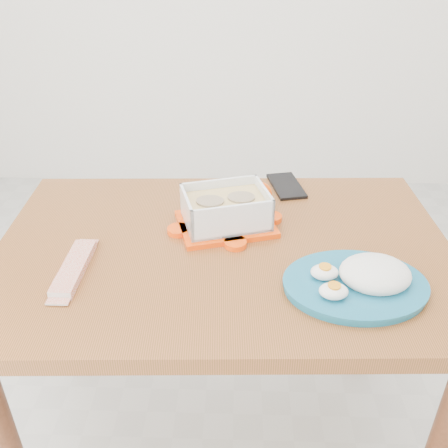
{
  "coord_description": "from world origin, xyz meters",
  "views": [
    {
      "loc": [
        0.0,
        -1.09,
        1.42
      ],
      "look_at": [
        -0.03,
        -0.1,
        0.81
      ],
      "focal_mm": 40.0,
      "sensor_mm": 36.0,
      "label": 1
    }
  ],
  "objects_px": {
    "dining_table": "(224,282)",
    "smartphone": "(286,186)",
    "food_container": "(226,210)",
    "orange_fruit": "(260,194)",
    "rice_plate": "(362,279)"
  },
  "relations": [
    {
      "from": "dining_table",
      "to": "smartphone",
      "type": "bearing_deg",
      "value": 58.78
    },
    {
      "from": "food_container",
      "to": "orange_fruit",
      "type": "xyz_separation_m",
      "value": [
        0.09,
        0.11,
        -0.02
      ]
    },
    {
      "from": "rice_plate",
      "to": "smartphone",
      "type": "height_order",
      "value": "rice_plate"
    },
    {
      "from": "smartphone",
      "to": "dining_table",
      "type": "bearing_deg",
      "value": -131.19
    },
    {
      "from": "rice_plate",
      "to": "food_container",
      "type": "bearing_deg",
      "value": 137.12
    },
    {
      "from": "food_container",
      "to": "orange_fruit",
      "type": "distance_m",
      "value": 0.15
    },
    {
      "from": "food_container",
      "to": "dining_table",
      "type": "bearing_deg",
      "value": -107.21
    },
    {
      "from": "orange_fruit",
      "to": "rice_plate",
      "type": "distance_m",
      "value": 0.41
    },
    {
      "from": "orange_fruit",
      "to": "smartphone",
      "type": "bearing_deg",
      "value": 52.83
    },
    {
      "from": "dining_table",
      "to": "smartphone",
      "type": "relative_size",
      "value": 7.06
    },
    {
      "from": "orange_fruit",
      "to": "food_container",
      "type": "bearing_deg",
      "value": -127.81
    },
    {
      "from": "rice_plate",
      "to": "smartphone",
      "type": "distance_m",
      "value": 0.48
    },
    {
      "from": "orange_fruit",
      "to": "smartphone",
      "type": "xyz_separation_m",
      "value": [
        0.08,
        0.11,
        -0.03
      ]
    },
    {
      "from": "food_container",
      "to": "smartphone",
      "type": "xyz_separation_m",
      "value": [
        0.17,
        0.22,
        -0.04
      ]
    },
    {
      "from": "orange_fruit",
      "to": "smartphone",
      "type": "distance_m",
      "value": 0.14
    }
  ]
}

